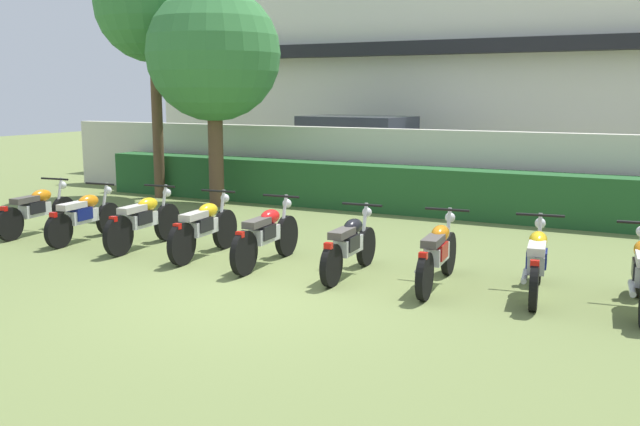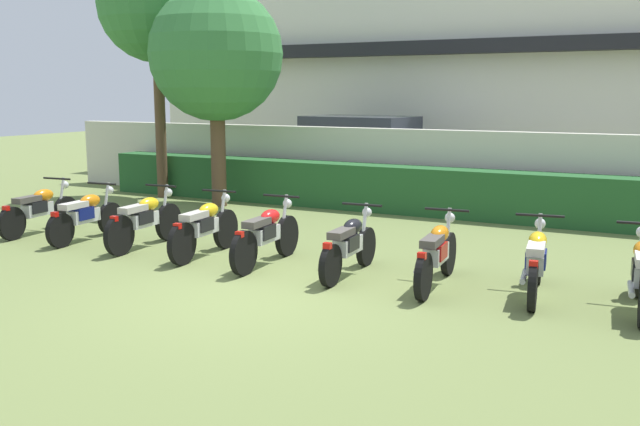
# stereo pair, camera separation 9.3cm
# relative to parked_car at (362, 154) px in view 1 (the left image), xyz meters

# --- Properties ---
(ground) EXTENTS (60.00, 60.00, 0.00)m
(ground) POSITION_rel_parked_car_xyz_m (2.68, -9.38, -0.94)
(ground) COLOR olive
(building) EXTENTS (21.25, 6.50, 6.94)m
(building) POSITION_rel_parked_car_xyz_m (2.68, 5.03, 2.53)
(building) COLOR silver
(building) RESTS_ON ground
(compound_wall) EXTENTS (20.19, 0.30, 1.71)m
(compound_wall) POSITION_rel_parked_car_xyz_m (2.68, -2.06, -0.08)
(compound_wall) COLOR beige
(compound_wall) RESTS_ON ground
(hedge_row) EXTENTS (16.15, 0.70, 0.97)m
(hedge_row) POSITION_rel_parked_car_xyz_m (2.68, -2.76, -0.45)
(hedge_row) COLOR #235628
(hedge_row) RESTS_ON ground
(parked_car) EXTENTS (4.67, 2.48, 1.89)m
(parked_car) POSITION_rel_parked_car_xyz_m (0.00, 0.00, 0.00)
(parked_car) COLOR silver
(parked_car) RESTS_ON ground
(tree_near_inspector) EXTENTS (2.67, 2.67, 5.83)m
(tree_near_inspector) POSITION_rel_parked_car_xyz_m (-3.82, -3.32, 3.53)
(tree_near_inspector) COLOR brown
(tree_near_inspector) RESTS_ON ground
(tree_far_side) EXTENTS (2.88, 2.88, 4.74)m
(tree_far_side) POSITION_rel_parked_car_xyz_m (-1.82, -3.79, 2.34)
(tree_far_side) COLOR brown
(tree_far_side) RESTS_ON ground
(motorcycle_in_row_0) EXTENTS (0.60, 1.90, 0.95)m
(motorcycle_in_row_0) POSITION_rel_parked_car_xyz_m (-2.84, -7.83, -0.50)
(motorcycle_in_row_0) COLOR black
(motorcycle_in_row_0) RESTS_ON ground
(motorcycle_in_row_1) EXTENTS (0.60, 1.79, 0.94)m
(motorcycle_in_row_1) POSITION_rel_parked_car_xyz_m (-1.62, -7.92, -0.50)
(motorcycle_in_row_1) COLOR black
(motorcycle_in_row_1) RESTS_ON ground
(motorcycle_in_row_2) EXTENTS (0.60, 1.91, 0.97)m
(motorcycle_in_row_2) POSITION_rel_parked_car_xyz_m (-0.37, -7.87, -0.48)
(motorcycle_in_row_2) COLOR black
(motorcycle_in_row_2) RESTS_ON ground
(motorcycle_in_row_3) EXTENTS (0.60, 1.87, 0.98)m
(motorcycle_in_row_3) POSITION_rel_parked_car_xyz_m (0.87, -7.93, -0.48)
(motorcycle_in_row_3) COLOR black
(motorcycle_in_row_3) RESTS_ON ground
(motorcycle_in_row_4) EXTENTS (0.60, 1.93, 0.97)m
(motorcycle_in_row_4) POSITION_rel_parked_car_xyz_m (2.00, -7.96, -0.48)
(motorcycle_in_row_4) COLOR black
(motorcycle_in_row_4) RESTS_ON ground
(motorcycle_in_row_5) EXTENTS (0.60, 1.83, 0.94)m
(motorcycle_in_row_5) POSITION_rel_parked_car_xyz_m (3.33, -7.95, -0.50)
(motorcycle_in_row_5) COLOR black
(motorcycle_in_row_5) RESTS_ON ground
(motorcycle_in_row_6) EXTENTS (0.60, 1.94, 0.95)m
(motorcycle_in_row_6) POSITION_rel_parked_car_xyz_m (4.57, -7.93, -0.49)
(motorcycle_in_row_6) COLOR black
(motorcycle_in_row_6) RESTS_ON ground
(motorcycle_in_row_7) EXTENTS (0.60, 1.87, 0.96)m
(motorcycle_in_row_7) POSITION_rel_parked_car_xyz_m (5.79, -7.79, -0.49)
(motorcycle_in_row_7) COLOR black
(motorcycle_in_row_7) RESTS_ON ground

